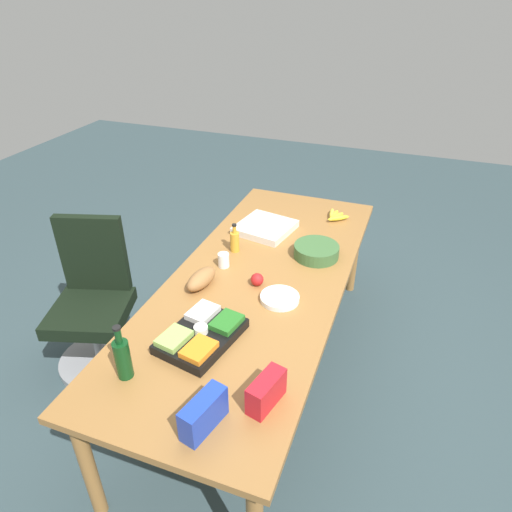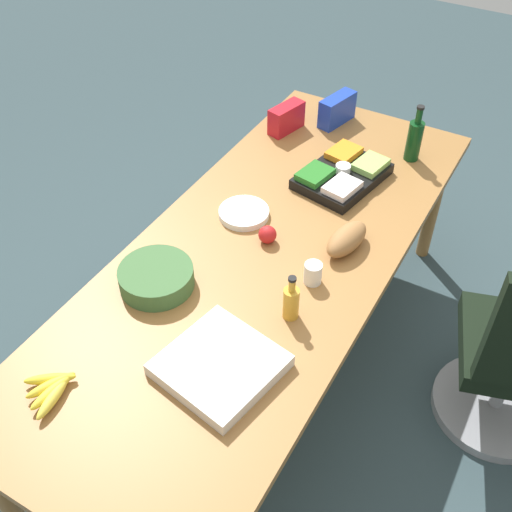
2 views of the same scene
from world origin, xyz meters
TOP-DOWN VIEW (x-y plane):
  - ground_plane at (0.00, 0.00)m, footprint 10.00×10.00m
  - conference_table at (0.00, 0.00)m, footprint 2.54×1.01m
  - pizza_box at (0.59, 0.16)m, footprint 0.42×0.42m
  - bread_loaf at (-0.19, 0.28)m, footprint 0.25×0.15m
  - paper_cup at (0.05, 0.25)m, footprint 0.09×0.09m
  - dressing_bottle at (0.25, 0.26)m, footprint 0.08×0.08m
  - veggie_tray at (-0.61, 0.08)m, footprint 0.47×0.37m
  - banana_bunch at (0.94, -0.27)m, footprint 0.21×0.17m
  - salad_bowl at (0.37, -0.26)m, footprint 0.37×0.37m
  - chip_bag_red at (-0.87, -0.35)m, footprint 0.21×0.13m
  - chip_bag_blue at (-1.07, -0.16)m, footprint 0.23×0.13m
  - apple_red at (-0.06, -0.02)m, footprint 0.10×0.10m
  - wine_bottle at (-0.94, 0.30)m, footprint 0.08×0.08m
  - paper_plate_stack at (-0.16, -0.19)m, footprint 0.24×0.24m

SIDE VIEW (x-z plane):
  - ground_plane at x=0.00m, z-range 0.00..0.00m
  - conference_table at x=0.00m, z-range 0.32..1.08m
  - paper_plate_stack at x=-0.16m, z-range 0.76..0.79m
  - pizza_box at x=0.59m, z-range 0.76..0.81m
  - banana_bunch at x=0.94m, z-range 0.77..0.81m
  - veggie_tray at x=-0.61m, z-range 0.76..0.84m
  - apple_red at x=-0.06m, z-range 0.76..0.84m
  - salad_bowl at x=0.37m, z-range 0.76..0.84m
  - paper_cup at x=0.05m, z-range 0.76..0.85m
  - bread_loaf at x=-0.19m, z-range 0.76..0.86m
  - chip_bag_red at x=-0.87m, z-range 0.76..0.90m
  - chip_bag_blue at x=-1.07m, z-range 0.76..0.91m
  - dressing_bottle at x=0.25m, z-range 0.74..0.94m
  - wine_bottle at x=-0.94m, z-range 0.73..1.02m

